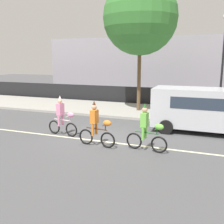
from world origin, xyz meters
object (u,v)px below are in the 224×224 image
at_px(parade_cyclist_lime, 147,130).
at_px(street_lamp_post, 224,52).
at_px(parade_cyclist_pink, 63,118).
at_px(parked_van_silver, 206,107).
at_px(parade_cyclist_orange, 97,127).

height_order(parade_cyclist_lime, street_lamp_post, street_lamp_post).
relative_size(parade_cyclist_pink, parade_cyclist_lime, 1.00).
bearing_deg(parade_cyclist_lime, parade_cyclist_pink, 170.38).
height_order(parked_van_silver, street_lamp_post, street_lamp_post).
relative_size(parade_cyclist_orange, street_lamp_post, 0.33).
bearing_deg(parade_cyclist_lime, street_lamp_post, 66.27).
relative_size(parade_cyclist_pink, street_lamp_post, 0.33).
height_order(parade_cyclist_pink, parked_van_silver, parked_van_silver).
distance_m(parade_cyclist_orange, street_lamp_post, 8.66).
bearing_deg(parade_cyclist_pink, street_lamp_post, 38.37).
bearing_deg(parked_van_silver, parade_cyclist_lime, -119.67).
relative_size(parade_cyclist_lime, street_lamp_post, 0.33).
bearing_deg(street_lamp_post, parade_cyclist_pink, -141.63).
relative_size(parade_cyclist_orange, parade_cyclist_lime, 1.00).
bearing_deg(parade_cyclist_orange, street_lamp_post, 53.10).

